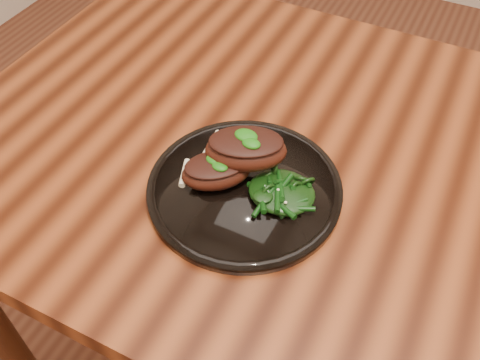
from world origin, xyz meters
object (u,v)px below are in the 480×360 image
object	(u,v)px
lamb_chop_front	(216,170)
greens_heap	(282,189)
desk	(436,236)
plate	(245,189)

from	to	relation	value
lamb_chop_front	greens_heap	world-z (taller)	lamb_chop_front
desk	lamb_chop_front	distance (m)	0.36
plate	greens_heap	size ratio (longest dim) A/B	2.94
desk	plate	world-z (taller)	plate
desk	greens_heap	distance (m)	0.27
plate	desk	bearing A→B (deg)	23.19
lamb_chop_front	desk	bearing A→B (deg)	22.08
plate	greens_heap	world-z (taller)	greens_heap
plate	greens_heap	xyz separation A→B (m)	(0.06, 0.01, 0.02)
desk	plate	xyz separation A→B (m)	(-0.27, -0.12, 0.09)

